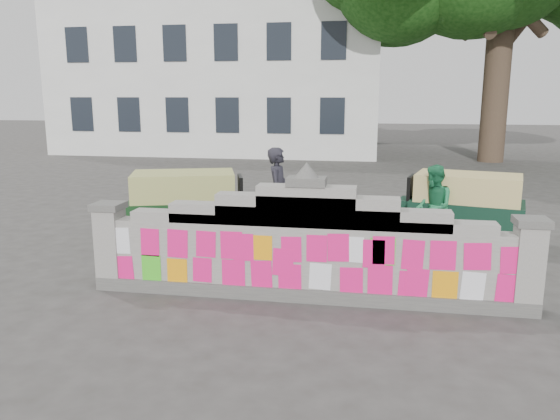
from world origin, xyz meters
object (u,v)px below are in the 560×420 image
(cyclist_bike, at_px, (278,224))
(rickshaw_left, at_px, (188,205))
(cyclist_rider, at_px, (278,206))
(rickshaw_right, at_px, (463,207))
(pedestrian, at_px, (434,207))

(cyclist_bike, bearing_deg, rickshaw_left, 82.41)
(cyclist_rider, relative_size, rickshaw_right, 0.67)
(cyclist_bike, height_order, rickshaw_left, rickshaw_left)
(cyclist_rider, height_order, rickshaw_left, cyclist_rider)
(pedestrian, height_order, rickshaw_right, pedestrian)
(pedestrian, bearing_deg, cyclist_rider, -92.00)
(cyclist_bike, bearing_deg, rickshaw_right, -69.16)
(rickshaw_right, bearing_deg, rickshaw_left, 22.73)
(rickshaw_left, bearing_deg, cyclist_bike, -27.37)
(rickshaw_left, xyz_separation_m, rickshaw_right, (5.49, 0.88, -0.01))
(pedestrian, relative_size, rickshaw_left, 0.62)
(cyclist_bike, xyz_separation_m, pedestrian, (2.93, 0.66, 0.30))
(pedestrian, distance_m, rickshaw_left, 4.87)
(cyclist_bike, distance_m, pedestrian, 3.02)
(rickshaw_left, bearing_deg, pedestrian, -13.82)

